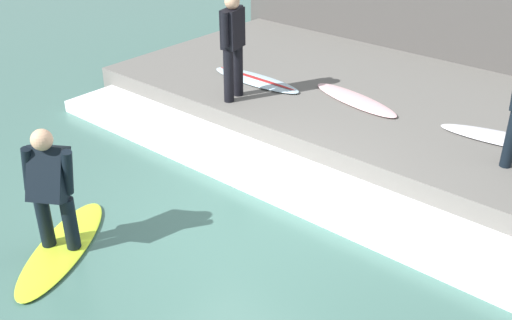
{
  "coord_description": "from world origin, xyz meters",
  "views": [
    {
      "loc": [
        -4.35,
        -4.13,
        4.15
      ],
      "look_at": [
        0.5,
        0.0,
        0.7
      ],
      "focal_mm": 42.0,
      "sensor_mm": 36.0,
      "label": 1
    }
  ],
  "objects_px": {
    "surfboard_riding": "(62,247)",
    "surfboard_spare": "(355,100)",
    "surfboard_waiting_near": "(511,140)",
    "surfboard_waiting_far": "(256,80)",
    "surfer_waiting_far": "(233,42)",
    "surfer_riding": "(50,184)"
  },
  "relations": [
    {
      "from": "surfboard_waiting_near",
      "to": "surfboard_spare",
      "type": "distance_m",
      "value": 2.41
    },
    {
      "from": "surfer_waiting_far",
      "to": "surfer_riding",
      "type": "bearing_deg",
      "value": -168.28
    },
    {
      "from": "surfer_riding",
      "to": "surfboard_waiting_near",
      "type": "bearing_deg",
      "value": -32.03
    },
    {
      "from": "surfer_riding",
      "to": "surfboard_spare",
      "type": "relative_size",
      "value": 0.82
    },
    {
      "from": "surfboard_waiting_near",
      "to": "surfboard_waiting_far",
      "type": "relative_size",
      "value": 1.08
    },
    {
      "from": "surfboard_riding",
      "to": "surfboard_spare",
      "type": "bearing_deg",
      "value": -8.88
    },
    {
      "from": "surfboard_waiting_near",
      "to": "surfboard_waiting_far",
      "type": "distance_m",
      "value": 4.2
    },
    {
      "from": "surfboard_riding",
      "to": "surfboard_spare",
      "type": "relative_size",
      "value": 1.08
    },
    {
      "from": "surfer_waiting_far",
      "to": "surfboard_waiting_near",
      "type": "bearing_deg",
      "value": -71.93
    },
    {
      "from": "surfboard_waiting_near",
      "to": "surfboard_waiting_far",
      "type": "bearing_deg",
      "value": 96.88
    },
    {
      "from": "surfboard_riding",
      "to": "surfboard_spare",
      "type": "distance_m",
      "value": 5.0
    },
    {
      "from": "surfboard_waiting_near",
      "to": "surfer_waiting_far",
      "type": "height_order",
      "value": "surfer_waiting_far"
    },
    {
      "from": "surfer_riding",
      "to": "surfboard_waiting_far",
      "type": "height_order",
      "value": "surfer_riding"
    },
    {
      "from": "surfer_riding",
      "to": "surfboard_spare",
      "type": "bearing_deg",
      "value": -8.88
    },
    {
      "from": "surfboard_waiting_far",
      "to": "surfboard_riding",
      "type": "bearing_deg",
      "value": -167.72
    },
    {
      "from": "surfboard_riding",
      "to": "surfboard_waiting_far",
      "type": "distance_m",
      "value": 4.7
    },
    {
      "from": "surfboard_waiting_near",
      "to": "surfboard_spare",
      "type": "xyz_separation_m",
      "value": [
        -0.15,
        2.4,
        0.0
      ]
    },
    {
      "from": "surfboard_waiting_near",
      "to": "surfboard_riding",
      "type": "bearing_deg",
      "value": 147.97
    },
    {
      "from": "surfer_waiting_far",
      "to": "surfboard_spare",
      "type": "xyz_separation_m",
      "value": [
        1.14,
        -1.55,
        -0.9
      ]
    },
    {
      "from": "surfer_waiting_far",
      "to": "surfboard_waiting_far",
      "type": "bearing_deg",
      "value": 14.94
    },
    {
      "from": "surfboard_waiting_far",
      "to": "surfer_waiting_far",
      "type": "bearing_deg",
      "value": -165.06
    },
    {
      "from": "surfer_riding",
      "to": "surfer_waiting_far",
      "type": "bearing_deg",
      "value": 11.72
    }
  ]
}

